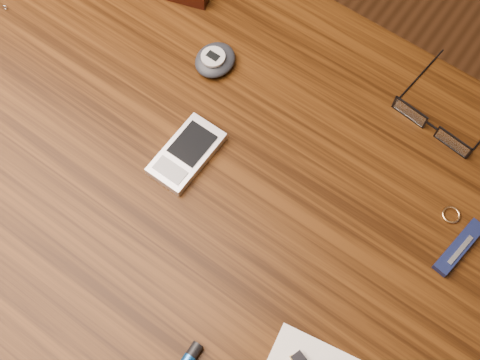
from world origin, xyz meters
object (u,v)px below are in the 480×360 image
at_px(pedometer, 215,60).
at_px(pocket_knife, 459,247).
at_px(eyeglasses, 434,124).
at_px(desk, 193,212).
at_px(pda_phone, 187,153).

height_order(pedometer, pocket_knife, pedometer).
bearing_deg(pocket_knife, eyeglasses, 129.51).
xyz_separation_m(desk, eyeglasses, (0.21, 0.25, 0.11)).
height_order(desk, eyeglasses, eyeglasses).
bearing_deg(desk, eyeglasses, 49.56).
height_order(desk, pedometer, pedometer).
xyz_separation_m(pedometer, pocket_knife, (0.39, -0.04, -0.01)).
height_order(pda_phone, pedometer, pedometer).
bearing_deg(pedometer, eyeglasses, 16.49).
bearing_deg(eyeglasses, desk, -130.44).
xyz_separation_m(pda_phone, pedometer, (-0.05, 0.13, 0.00)).
xyz_separation_m(desk, pda_phone, (-0.02, 0.03, 0.11)).
relative_size(eyeglasses, pda_phone, 1.31).
relative_size(pda_phone, pedometer, 1.68).
bearing_deg(pocket_knife, pda_phone, -164.77).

